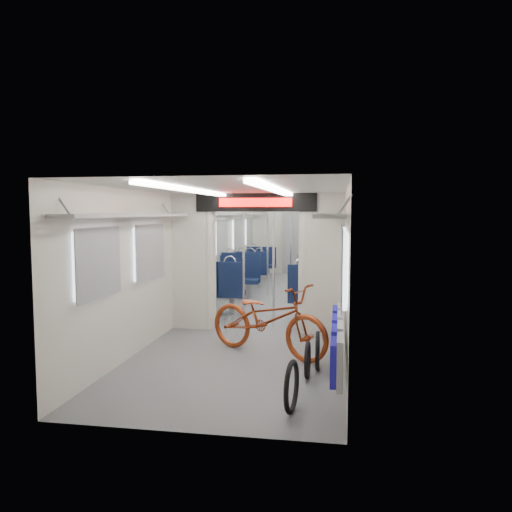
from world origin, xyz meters
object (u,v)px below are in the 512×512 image
Objects in this scene: stanchion_near_right at (274,261)px; stanchion_far_right at (291,248)px; bike_hoop_b at (308,362)px; seat_bay_near_right at (317,283)px; seat_bay_far_left at (256,264)px; stanchion_near_left at (244,258)px; seat_bay_far_right at (323,267)px; bike_hoop_c at (318,352)px; bike_hoop_a at (292,389)px; flip_bench at (337,340)px; bicycle at (268,319)px; stanchion_far_left at (268,248)px; seat_bay_near_left at (230,279)px.

stanchion_far_right is (-0.02, 3.33, 0.00)m from stanchion_near_right.
seat_bay_near_right is (-0.07, 4.16, 0.37)m from bike_hoop_b.
stanchion_near_left is at bearing -83.30° from seat_bay_far_left.
stanchion_near_left reaches higher than seat_bay_far_right.
stanchion_near_left is at bearing 118.23° from bike_hoop_c.
seat_bay_far_left is (-1.85, 9.00, 0.29)m from bike_hoop_a.
flip_bench is 0.90× the size of stanchion_near_right.
stanchion_near_right reaches higher than seat_bay_far_left.
flip_bench is 0.90× the size of stanchion_far_right.
bicycle is 0.83× the size of seat_bay_near_right.
seat_bay_far_left is 0.86× the size of stanchion_far_right.
seat_bay_far_left is (-2.29, 8.30, -0.05)m from flip_bench.
stanchion_near_right is (-0.15, 1.72, 0.64)m from bicycle.
seat_bay_far_left is at bearing 107.02° from stanchion_far_left.
stanchion_near_left and stanchion_near_right have the same top height.
stanchion_far_right is at bearing 51.22° from seat_bay_near_left.
stanchion_near_right is 3.33m from stanchion_far_right.
bike_hoop_c is at bearing -88.64° from seat_bay_far_right.
bike_hoop_a is at bearing -90.14° from seat_bay_far_right.
seat_bay_far_left is at bearing 103.74° from bike_hoop_b.
bicycle is at bearing -81.85° from stanchion_far_left.
stanchion_far_right is (-1.13, 6.35, 0.57)m from flip_bench.
stanchion_near_right is 1.00× the size of stanchion_far_right.
seat_bay_near_left is at bearing -120.80° from seat_bay_far_right.
seat_bay_near_right is 1.01× the size of stanchion_near_right.
stanchion_near_left is at bearing -106.03° from seat_bay_far_right.
seat_bay_far_right reaches higher than bike_hoop_a.
bike_hoop_b is 3.55m from stanchion_near_left.
stanchion_far_left reaches higher than bike_hoop_b.
flip_bench is 4.23× the size of bike_hoop_c.
bike_hoop_a is at bearing -71.71° from seat_bay_near_left.
bike_hoop_b is 0.20× the size of stanchion_far_left.
seat_bay_far_left reaches higher than seat_bay_far_right.
seat_bay_near_left is (-1.94, 4.53, 0.37)m from bike_hoop_b.
bike_hoop_c is 0.21× the size of stanchion_near_left.
bicycle is 1.15m from bike_hoop_b.
stanchion_near_right is at bearing -97.80° from seat_bay_far_right.
seat_bay_near_right reaches higher than bike_hoop_c.
seat_bay_near_right is at bearing 95.28° from flip_bench.
bike_hoop_c is at bearing -81.06° from stanchion_far_right.
seat_bay_near_right is at bearing 17.49° from bicycle.
seat_bay_near_left reaches higher than bike_hoop_b.
bike_hoop_c is at bearing -63.83° from seat_bay_near_left.
stanchion_far_right is at bearing 98.94° from bike_hoop_c.
flip_bench is (0.96, -1.29, 0.07)m from bicycle.
stanchion_far_right is at bearing 100.08° from flip_bench.
stanchion_near_left is 2.91m from stanchion_far_right.
flip_bench is 5.41m from seat_bay_near_left.
bike_hoop_b is 6.10m from stanchion_far_right.
bike_hoop_c is 0.21× the size of stanchion_far_right.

